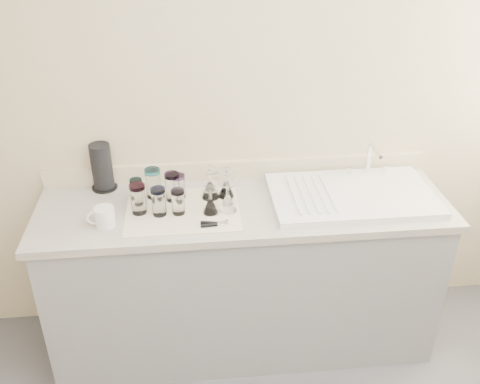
{
  "coord_description": "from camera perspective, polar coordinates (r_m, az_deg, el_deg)",
  "views": [
    {
      "loc": [
        -0.26,
        -1.07,
        2.28
      ],
      "look_at": [
        -0.03,
        1.15,
        1.0
      ],
      "focal_mm": 40.0,
      "sensor_mm": 36.0,
      "label": 1
    }
  ],
  "objects": [
    {
      "name": "goblet_front_right",
      "position": [
        2.57,
        -1.32,
        -0.97
      ],
      "size": [
        0.09,
        0.09,
        0.16
      ],
      "color": "white",
      "rests_on": "dish_towel"
    },
    {
      "name": "sink_unit",
      "position": [
        2.77,
        11.86,
        -0.3
      ],
      "size": [
        0.82,
        0.5,
        0.22
      ],
      "color": "white",
      "rests_on": "counter_unit"
    },
    {
      "name": "dish_towel",
      "position": [
        2.62,
        -6.12,
        -1.99
      ],
      "size": [
        0.55,
        0.42,
        0.01
      ],
      "primitive_type": "cube",
      "color": "white",
      "rests_on": "counter_unit"
    },
    {
      "name": "tumbler_blue",
      "position": [
        2.56,
        -8.67,
        -1.0
      ],
      "size": [
        0.07,
        0.07,
        0.14
      ],
      "color": "white",
      "rests_on": "dish_towel"
    },
    {
      "name": "room_envelope",
      "position": [
        1.31,
        6.28,
        -3.73
      ],
      "size": [
        3.54,
        3.5,
        2.52
      ],
      "color": "#4D4C51",
      "rests_on": "ground"
    },
    {
      "name": "white_mug",
      "position": [
        2.56,
        -14.3,
        -2.59
      ],
      "size": [
        0.14,
        0.1,
        0.1
      ],
      "color": "white",
      "rests_on": "counter_unit"
    },
    {
      "name": "tumbler_cyan",
      "position": [
        2.71,
        -9.25,
        0.95
      ],
      "size": [
        0.08,
        0.08,
        0.15
      ],
      "color": "white",
      "rests_on": "dish_towel"
    },
    {
      "name": "paper_towel_roll",
      "position": [
        2.84,
        -14.51,
        2.56
      ],
      "size": [
        0.13,
        0.13,
        0.25
      ],
      "color": "black",
      "rests_on": "counter_unit"
    },
    {
      "name": "can_opener",
      "position": [
        2.49,
        -2.73,
        -3.42
      ],
      "size": [
        0.13,
        0.05,
        0.02
      ],
      "color": "silver",
      "rests_on": "dish_towel"
    },
    {
      "name": "goblet_front_left",
      "position": [
        2.56,
        -3.17,
        -1.33
      ],
      "size": [
        0.08,
        0.08,
        0.13
      ],
      "color": "white",
      "rests_on": "dish_towel"
    },
    {
      "name": "tumbler_magenta",
      "position": [
        2.59,
        -10.81,
        -0.7
      ],
      "size": [
        0.08,
        0.08,
        0.15
      ],
      "color": "white",
      "rests_on": "dish_towel"
    },
    {
      "name": "tumbler_lavender",
      "position": [
        2.56,
        -6.63,
        -1.02
      ],
      "size": [
        0.06,
        0.06,
        0.13
      ],
      "color": "white",
      "rests_on": "dish_towel"
    },
    {
      "name": "counter_unit",
      "position": [
        2.92,
        0.39,
        -8.86
      ],
      "size": [
        2.06,
        0.62,
        0.9
      ],
      "color": "gray",
      "rests_on": "ground"
    },
    {
      "name": "goblet_back_left",
      "position": [
        2.69,
        -3.21,
        0.42
      ],
      "size": [
        0.09,
        0.09,
        0.16
      ],
      "color": "white",
      "rests_on": "dish_towel"
    },
    {
      "name": "tumbler_purple",
      "position": [
        2.67,
        -7.2,
        0.57
      ],
      "size": [
        0.07,
        0.07,
        0.15
      ],
      "color": "white",
      "rests_on": "dish_towel"
    },
    {
      "name": "goblet_back_right",
      "position": [
        2.7,
        -1.49,
        0.47
      ],
      "size": [
        0.08,
        0.08,
        0.14
      ],
      "color": "white",
      "rests_on": "dish_towel"
    },
    {
      "name": "tumbler_extra",
      "position": [
        2.7,
        -6.51,
        0.63
      ],
      "size": [
        0.06,
        0.06,
        0.13
      ],
      "color": "white",
      "rests_on": "dish_towel"
    },
    {
      "name": "tumbler_teal",
      "position": [
        2.69,
        -10.96,
        0.18
      ],
      "size": [
        0.06,
        0.06,
        0.12
      ],
      "color": "white",
      "rests_on": "dish_towel"
    }
  ]
}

